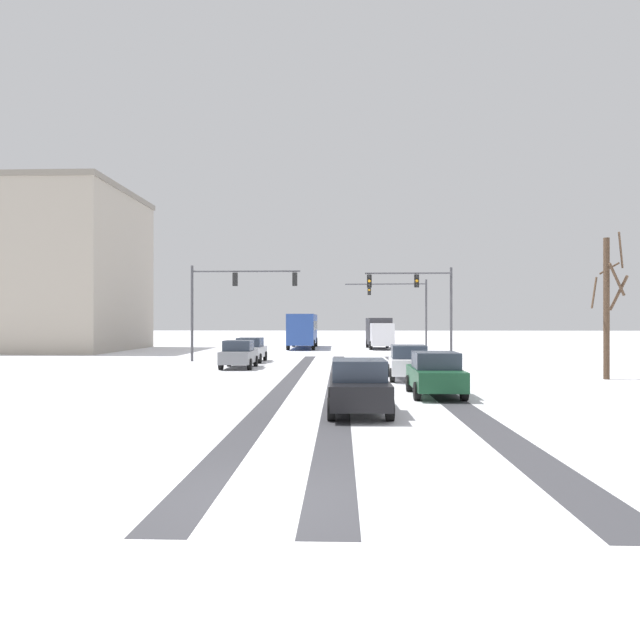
# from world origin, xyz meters

# --- Properties ---
(ground_plane) EXTENTS (300.00, 300.00, 0.00)m
(ground_plane) POSITION_xyz_m (0.00, 0.00, 0.00)
(ground_plane) COLOR white
(wheel_track_left_lane) EXTENTS (0.84, 37.68, 0.01)m
(wheel_track_left_lane) POSITION_xyz_m (1.02, 17.13, 0.00)
(wheel_track_left_lane) COLOR #424247
(wheel_track_left_lane) RESTS_ON ground
(wheel_track_right_lane) EXTENTS (0.81, 37.68, 0.01)m
(wheel_track_right_lane) POSITION_xyz_m (-1.16, 17.13, 0.00)
(wheel_track_right_lane) COLOR #424247
(wheel_track_right_lane) RESTS_ON ground
(wheel_track_center) EXTENTS (1.01, 37.68, 0.01)m
(wheel_track_center) POSITION_xyz_m (5.00, 17.13, 0.00)
(wheel_track_center) COLOR #424247
(wheel_track_center) RESTS_ON ground
(sidewalk_kerb_right) EXTENTS (4.00, 37.68, 0.12)m
(sidewalk_kerb_right) POSITION_xyz_m (10.32, 15.41, 0.06)
(sidewalk_kerb_right) COLOR white
(sidewalk_kerb_right) RESTS_ON ground
(traffic_signal_near_right) EXTENTS (6.13, 0.38, 6.50)m
(traffic_signal_near_right) POSITION_xyz_m (6.81, 32.23, 4.65)
(traffic_signal_near_right) COLOR #47474C
(traffic_signal_near_right) RESTS_ON ground
(traffic_signal_far_right) EXTENTS (7.44, 0.53, 6.50)m
(traffic_signal_far_right) POSITION_xyz_m (6.80, 44.35, 4.51)
(traffic_signal_far_right) COLOR #47474C
(traffic_signal_far_right) RESTS_ON ground
(traffic_signal_near_left) EXTENTS (7.46, 0.41, 6.50)m
(traffic_signal_near_left) POSITION_xyz_m (-6.30, 30.25, 4.70)
(traffic_signal_near_left) COLOR #47474C
(traffic_signal_near_left) RESTS_ON ground
(car_silver_lead) EXTENTS (1.87, 4.12, 1.62)m
(car_silver_lead) POSITION_xyz_m (-4.87, 29.77, 0.82)
(car_silver_lead) COLOR #B7BABF
(car_silver_lead) RESTS_ON ground
(car_grey_second) EXTENTS (1.87, 4.12, 1.62)m
(car_grey_second) POSITION_xyz_m (-4.75, 24.73, 0.82)
(car_grey_second) COLOR slate
(car_grey_second) RESTS_ON ground
(car_white_third) EXTENTS (1.98, 4.17, 1.62)m
(car_white_third) POSITION_xyz_m (4.35, 18.42, 0.82)
(car_white_third) COLOR silver
(car_white_third) RESTS_ON ground
(car_dark_green_fourth) EXTENTS (1.86, 4.12, 1.62)m
(car_dark_green_fourth) POSITION_xyz_m (4.65, 12.56, 0.82)
(car_dark_green_fourth) COLOR #194C2D
(car_dark_green_fourth) RESTS_ON ground
(car_black_fifth) EXTENTS (1.87, 4.12, 1.62)m
(car_black_fifth) POSITION_xyz_m (1.71, 8.37, 0.82)
(car_black_fifth) COLOR black
(car_black_fifth) RESTS_ON ground
(bus_oncoming) EXTENTS (2.75, 11.02, 3.38)m
(bus_oncoming) POSITION_xyz_m (-2.61, 49.34, 1.99)
(bus_oncoming) COLOR #284793
(bus_oncoming) RESTS_ON ground
(box_truck_delivery) EXTENTS (2.45, 7.45, 3.02)m
(box_truck_delivery) POSITION_xyz_m (4.95, 48.35, 1.63)
(box_truck_delivery) COLOR silver
(box_truck_delivery) RESTS_ON ground
(bare_tree_sidewalk_mid) EXTENTS (1.69, 1.68, 6.84)m
(bare_tree_sidewalk_mid) POSITION_xyz_m (13.75, 18.94, 3.55)
(bare_tree_sidewalk_mid) COLOR #4C3828
(bare_tree_sidewalk_mid) RESTS_ON ground
(office_building_far_left_block) EXTENTS (21.05, 15.28, 14.92)m
(office_building_far_left_block) POSITION_xyz_m (-29.02, 44.55, 7.47)
(office_building_far_left_block) COLOR #A89E8E
(office_building_far_left_block) RESTS_ON ground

